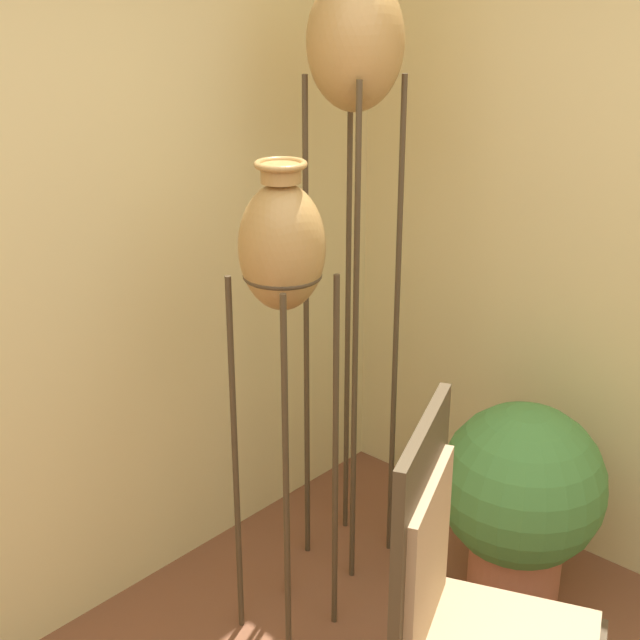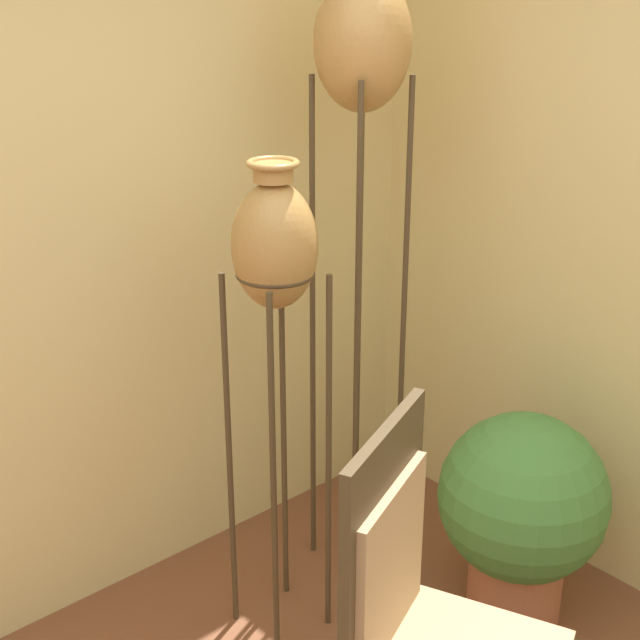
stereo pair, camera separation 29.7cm
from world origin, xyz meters
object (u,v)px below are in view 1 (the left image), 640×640
(vase_stand_medium, at_px, (282,261))
(potted_plant, at_px, (521,496))
(vase_stand_tall, at_px, (355,58))
(chair, at_px, (467,611))

(vase_stand_medium, bearing_deg, potted_plant, -38.22)
(vase_stand_tall, xyz_separation_m, chair, (-0.66, -0.96, -1.27))
(vase_stand_tall, distance_m, vase_stand_medium, 0.73)
(chair, height_order, potted_plant, chair)
(vase_stand_medium, height_order, chair, vase_stand_medium)
(vase_stand_medium, xyz_separation_m, chair, (-0.19, -0.84, -0.72))
(vase_stand_tall, bearing_deg, chair, -124.69)
(potted_plant, bearing_deg, vase_stand_medium, 141.78)
(vase_stand_medium, relative_size, potted_plant, 2.13)
(vase_stand_tall, bearing_deg, potted_plant, -74.06)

